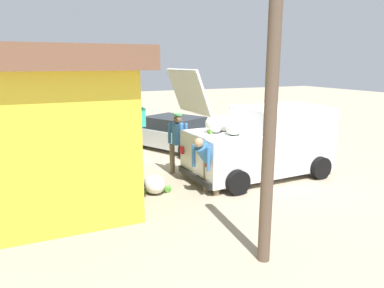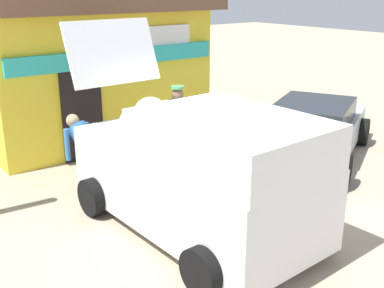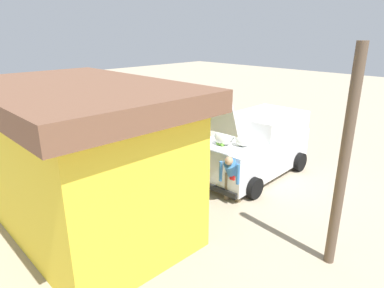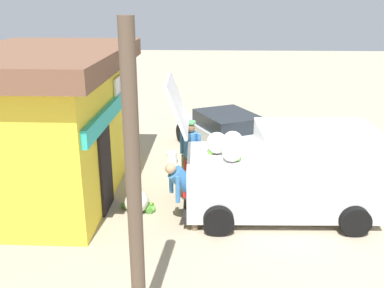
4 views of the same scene
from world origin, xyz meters
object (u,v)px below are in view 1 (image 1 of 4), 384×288
Objects in this scene: delivery_van at (263,142)px; unloaded_banana_pile at (155,185)px; customer_bending at (207,160)px; parked_sedan at (174,134)px; vendor_standing at (178,139)px; paint_bucket at (141,156)px; storefront_bar at (50,121)px.

unloaded_banana_pile is (-0.11, 3.28, -0.77)m from delivery_van.
customer_bending reaches higher than unloaded_banana_pile.
vendor_standing is (-2.86, 1.03, 0.44)m from parked_sedan.
delivery_van is at bearing -118.31° from vendor_standing.
customer_bending is 3.79m from paint_bucket.
parked_sedan is at bearing -55.11° from storefront_bar.
storefront_bar is 5.53m from parked_sedan.
parked_sedan reaches higher than paint_bucket.
customer_bending is 1.46m from unloaded_banana_pile.
delivery_van is 13.36× the size of paint_bucket.
paint_bucket is (2.89, 2.77, -0.81)m from delivery_van.
delivery_van is at bearing -136.19° from paint_bucket.
vendor_standing is at bearing -1.07° from customer_bending.
delivery_van reaches higher than vendor_standing.
unloaded_banana_pile is 3.04m from paint_bucket.
delivery_van is at bearing -164.44° from parked_sedan.
paint_bucket is (3.00, -0.51, -0.04)m from unloaded_banana_pile.
storefront_bar is 16.86× the size of paint_bucket.
customer_bending is at bearing 178.93° from vendor_standing.
storefront_bar reaches higher than customer_bending.
parked_sedan is at bearing -27.72° from unloaded_banana_pile.
unloaded_banana_pile is at bearing 152.28° from parked_sedan.
customer_bending is 4.35× the size of paint_bucket.
paint_bucket is at bearing 19.95° from vendor_standing.
customer_bending is (-1.71, -3.36, -0.92)m from storefront_bar.
customer_bending is at bearing -170.82° from paint_bucket.
paint_bucket is (1.74, 0.63, -0.85)m from vendor_standing.
storefront_bar is at bearing 80.52° from delivery_van.
delivery_van reaches higher than parked_sedan.
storefront_bar is 3.88m from customer_bending.
parked_sedan is (3.09, -4.42, -1.22)m from storefront_bar.
delivery_van reaches higher than paint_bucket.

